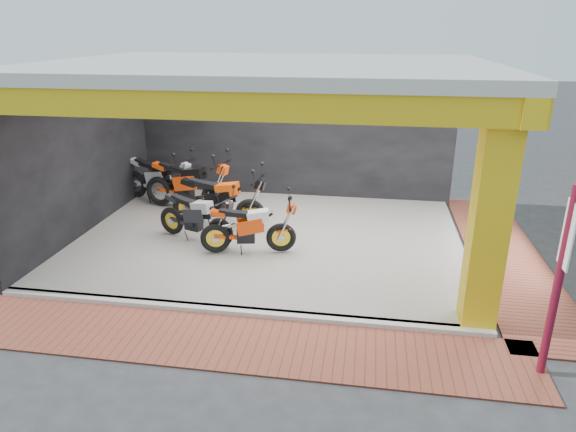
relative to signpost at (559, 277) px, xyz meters
name	(u,v)px	position (x,y,z in m)	size (l,w,h in m)	color
ground	(248,284)	(-4.40, 1.82, -1.43)	(80.00, 80.00, 0.00)	#2D2D30
showroom_floor	(270,239)	(-4.40, 3.82, -1.38)	(8.00, 6.00, 0.10)	beige
showroom_ceiling	(267,67)	(-4.40, 3.82, 2.17)	(8.40, 6.40, 0.20)	beige
back_wall	(292,132)	(-4.40, 6.92, 0.32)	(8.20, 0.20, 3.50)	black
left_wall	(81,154)	(-8.50, 3.82, 0.32)	(0.20, 6.20, 3.50)	black
corner_column	(490,219)	(-0.65, 1.07, 0.32)	(0.50, 0.50, 3.50)	gold
header_beam_front	(225,105)	(-4.40, 0.82, 1.87)	(8.40, 0.30, 0.40)	gold
header_beam_right	(485,87)	(-0.40, 3.82, 1.87)	(0.30, 6.40, 0.40)	gold
floor_kerb	(233,311)	(-4.40, 0.80, -1.38)	(8.00, 0.20, 0.10)	beige
paver_front	(219,341)	(-4.40, 0.02, -1.41)	(9.00, 1.40, 0.03)	brown
paver_right	(505,255)	(0.40, 3.82, -1.41)	(1.40, 7.00, 0.03)	brown
signpost	(559,277)	(0.00, 0.00, 0.00)	(0.10, 0.37, 2.61)	maroon
moto_hero	(281,224)	(-4.02, 3.07, -0.72)	(1.99, 0.74, 1.21)	#E73C09
moto_row_a	(220,218)	(-5.27, 3.16, -0.72)	(1.99, 0.74, 1.22)	black
moto_row_b	(179,180)	(-6.95, 5.36, -0.63)	(2.30, 0.85, 1.40)	#B4B7BC
moto_row_c	(250,199)	(-4.88, 4.14, -0.62)	(2.32, 0.86, 1.42)	black
moto_row_d	(214,184)	(-5.95, 5.02, -0.58)	(2.43, 0.90, 1.49)	#EE400A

